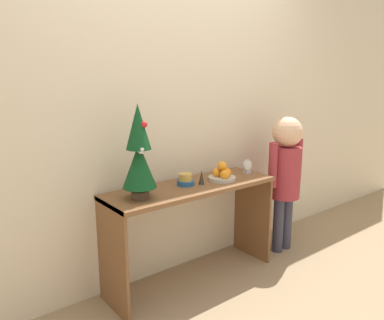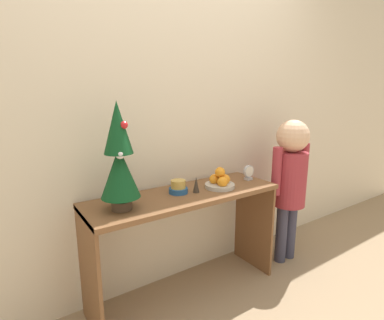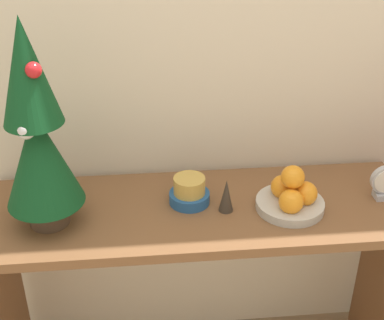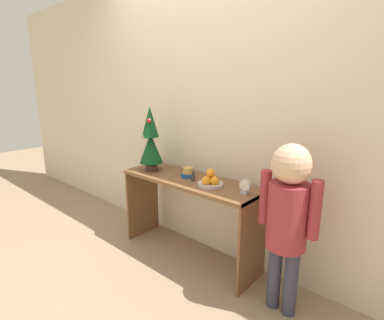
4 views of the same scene
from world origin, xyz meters
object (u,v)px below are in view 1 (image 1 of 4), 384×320
Objects in this scene: fruit_bowl at (222,175)px; figurine at (202,177)px; child_figure at (285,168)px; mini_tree at (139,154)px; singing_bowl at (186,180)px; desk_clock at (247,167)px.

figurine is at bearing 177.16° from fruit_bowl.
fruit_bowl is 0.19m from figurine.
fruit_bowl is 0.66m from child_figure.
mini_tree is 5.70× the size of figurine.
mini_tree is 0.51× the size of child_figure.
fruit_bowl is at bearing -11.82° from singing_bowl.
desk_clock is at bearing 1.63° from mini_tree.
singing_bowl is at bearing 153.10° from figurine.
singing_bowl is (-0.29, 0.06, -0.01)m from fruit_bowl.
singing_bowl is 1.17× the size of figurine.
child_figure is (0.66, -0.06, -0.04)m from fruit_bowl.
fruit_bowl reaches higher than singing_bowl.
fruit_bowl is 0.30m from singing_bowl.
desk_clock is (0.58, -0.03, 0.02)m from singing_bowl.
child_figure is at bearing -13.11° from desk_clock.
figurine is 0.85m from child_figure.
fruit_bowl is at bearing 174.98° from child_figure.
mini_tree is at bearing -171.25° from singing_bowl.
mini_tree is at bearing -178.37° from desk_clock.
singing_bowl is at bearing 168.18° from fruit_bowl.
mini_tree reaches higher than figurine.
figurine is at bearing -177.86° from desk_clock.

